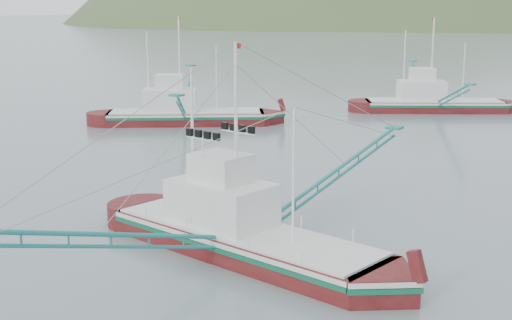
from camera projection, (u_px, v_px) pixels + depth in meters
The scene contains 5 objects.
ground at pixel (189, 246), 34.59m from camera, with size 1200.00×1200.00×0.00m, color slate.
main_boat at pixel (241, 218), 33.21m from camera, with size 14.96×26.16×10.66m.
bg_boat_left at pixel (185, 100), 69.44m from camera, with size 20.37×24.63×11.17m.
bg_boat_far at pixel (434, 91), 77.57m from camera, with size 18.29×24.70×10.91m.
headland_left at pixel (323, 24), 425.43m from camera, with size 448.00×308.00×210.00m, color #41552C.
Camera 1 is at (20.54, -25.89, 11.52)m, focal length 50.00 mm.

